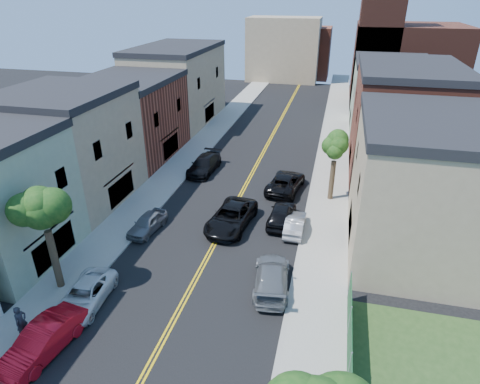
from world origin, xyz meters
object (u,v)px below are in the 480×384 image
Objects in this scene: black_car_right at (282,214)px; pedestrian_left at (21,322)px; grey_car_left at (147,223)px; dark_car_right_far at (286,182)px; silver_car_right at (295,224)px; red_sedan at (43,341)px; white_pickup at (85,295)px; black_car_left at (204,164)px; grey_car_right at (272,277)px; black_suv_lane at (231,217)px; pedestrian_right at (296,384)px.

pedestrian_left reaches higher than black_car_right.
dark_car_right_far is (9.30, 9.60, 0.12)m from grey_car_left.
silver_car_right is at bearing -35.47° from pedestrian_left.
black_car_right is (9.81, 15.67, -0.01)m from red_sedan.
pedestrian_left is (-1.74, -3.04, 0.42)m from white_pickup.
white_pickup is 15.55m from silver_car_right.
dark_car_right_far is (-0.51, 5.99, 0.00)m from black_car_right.
black_car_right is (9.13, -8.25, -0.01)m from black_car_left.
silver_car_right is (11.00, 14.64, -0.14)m from red_sedan.
red_sedan is 23.57m from dark_car_right_far.
red_sedan is at bearing 60.18° from black_car_right.
red_sedan is 1.87m from pedestrian_left.
grey_car_right is at bearing -55.88° from black_car_left.
black_car_right is at bearing -38.93° from black_car_left.
black_car_right is (-0.54, 7.88, 0.03)m from grey_car_right.
silver_car_right is 4.95m from black_suv_lane.
red_sedan reaches higher than grey_car_right.
pedestrian_right is (12.71, -11.66, 0.25)m from grey_car_left.
pedestrian_left reaches higher than grey_car_left.
dark_car_right_far is 0.96× the size of black_suv_lane.
grey_car_right is 7.90m from black_car_right.
black_suv_lane reaches higher than grey_car_right.
pedestrian_left is at bearing -10.51° from pedestrian_right.
black_car_left is (0.68, 23.92, 0.00)m from red_sedan.
pedestrian_right is (12.71, -3.26, 0.26)m from white_pickup.
black_car_left reaches higher than grey_car_left.
black_suv_lane is (6.07, 14.22, 0.03)m from red_sedan.
red_sedan is 0.81× the size of black_suv_lane.
dark_car_right_far reaches higher than grey_car_left.
dark_car_right_far is at bearing -11.53° from black_car_left.
grey_car_right is at bearing -52.55° from pedestrian_left.
grey_car_right reaches higher than grey_car_left.
red_sedan reaches higher than white_pickup.
dark_car_right_far is at bearing -90.52° from pedestrian_right.
grey_car_left is 0.66× the size of black_suv_lane.
pedestrian_right reaches higher than grey_car_left.
black_car_left is 26.42m from pedestrian_right.
silver_car_right is (11.00, 10.98, -0.01)m from white_pickup.
black_suv_lane is (-4.28, 6.43, 0.08)m from grey_car_right.
black_car_left is at bearing 125.02° from black_suv_lane.
pedestrian_left is (-1.74, 0.62, 0.28)m from red_sedan.
grey_car_right is (10.35, 4.13, 0.09)m from white_pickup.
black_suv_lane reaches higher than black_car_right.
black_suv_lane is (6.07, 10.56, 0.17)m from white_pickup.
black_suv_lane is 15.33m from pedestrian_right.
black_car_left is 23.42m from pedestrian_left.
white_pickup is 15.51m from black_car_right.
black_car_right is 18.97m from pedestrian_left.
red_sedan is 3.66m from white_pickup.
grey_car_left is at bearing 85.68° from white_pickup.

